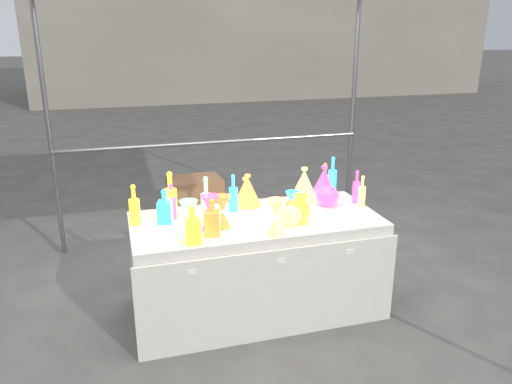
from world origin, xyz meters
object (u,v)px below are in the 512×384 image
object	(u,v)px
cardboard_box_closed	(195,196)
lampshade_0	(245,192)
display_table	(256,265)
globe_0	(298,212)
hourglass_0	(223,212)
decanter_0	(192,225)
bottle_0	(134,205)

from	to	relation	value
cardboard_box_closed	lampshade_0	size ratio (longest dim) A/B	2.61
display_table	globe_0	xyz separation A→B (m)	(0.28, -0.12, 0.45)
hourglass_0	lampshade_0	distance (m)	0.47
cardboard_box_closed	globe_0	world-z (taller)	globe_0
display_table	decanter_0	world-z (taller)	decanter_0
lampshade_0	cardboard_box_closed	bearing A→B (deg)	69.20
cardboard_box_closed	decanter_0	distance (m)	2.62
display_table	lampshade_0	size ratio (longest dim) A/B	8.04
hourglass_0	lampshade_0	world-z (taller)	hourglass_0
bottle_0	lampshade_0	size ratio (longest dim) A/B	1.28
globe_0	lampshade_0	world-z (taller)	lampshade_0
bottle_0	globe_0	world-z (taller)	bottle_0
decanter_0	globe_0	xyz separation A→B (m)	(0.79, 0.18, -0.06)
cardboard_box_closed	decanter_0	world-z (taller)	decanter_0
decanter_0	bottle_0	bearing A→B (deg)	132.31
display_table	bottle_0	bearing A→B (deg)	170.97
cardboard_box_closed	globe_0	xyz separation A→B (m)	(0.38, -2.32, 0.60)
cardboard_box_closed	globe_0	distance (m)	2.43
decanter_0	hourglass_0	distance (m)	0.32
display_table	cardboard_box_closed	size ratio (longest dim) A/B	3.09
globe_0	cardboard_box_closed	bearing A→B (deg)	99.19
cardboard_box_closed	display_table	bearing A→B (deg)	-91.02
globe_0	lampshade_0	bearing A→B (deg)	124.41
hourglass_0	display_table	bearing A→B (deg)	19.22
lampshade_0	bottle_0	bearing A→B (deg)	166.79
cardboard_box_closed	bottle_0	xyz separation A→B (m)	(-0.75, -2.06, 0.68)
bottle_0	hourglass_0	bearing A→B (deg)	-21.63
bottle_0	hourglass_0	world-z (taller)	bottle_0
hourglass_0	globe_0	bearing A→B (deg)	-3.17
cardboard_box_closed	bottle_0	distance (m)	2.30
cardboard_box_closed	hourglass_0	bearing A→B (deg)	-97.88
bottle_0	globe_0	bearing A→B (deg)	-12.98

